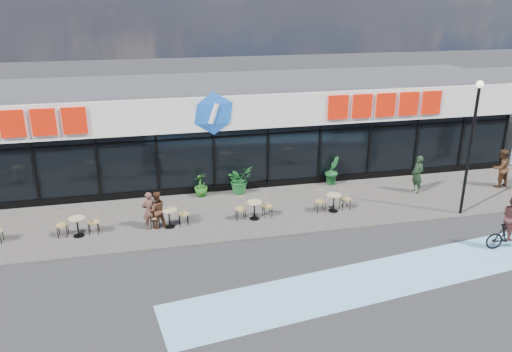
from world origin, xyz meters
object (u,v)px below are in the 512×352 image
(potted_plant_left, at_px, (201,185))
(potted_plant_mid, at_px, (239,179))
(potted_plant_right, at_px, (332,170))
(pedestrian_a, at_px, (418,174))
(pedestrian_c, at_px, (501,168))
(lamp_post, at_px, (472,138))
(patron_right, at_px, (157,210))
(cyclist_a, at_px, (510,227))
(patron_left, at_px, (149,211))

(potted_plant_left, relative_size, potted_plant_mid, 0.84)
(potted_plant_right, relative_size, pedestrian_a, 0.78)
(potted_plant_left, xyz_separation_m, pedestrian_c, (13.74, -1.95, 0.38))
(potted_plant_left, distance_m, pedestrian_a, 9.76)
(lamp_post, bearing_deg, pedestrian_a, 103.46)
(potted_plant_left, bearing_deg, potted_plant_right, 1.26)
(potted_plant_left, relative_size, patron_right, 0.71)
(pedestrian_c, bearing_deg, lamp_post, 25.23)
(lamp_post, xyz_separation_m, pedestrian_c, (3.55, 2.32, -2.30))
(lamp_post, height_order, patron_right, lamp_post)
(cyclist_a, bearing_deg, lamp_post, 87.78)
(pedestrian_a, bearing_deg, patron_right, -94.14)
(lamp_post, bearing_deg, cyclist_a, -92.22)
(potted_plant_right, height_order, patron_right, patron_right)
(potted_plant_right, relative_size, pedestrian_c, 0.74)
(potted_plant_left, xyz_separation_m, pedestrian_a, (9.59, -1.76, 0.34))
(potted_plant_right, bearing_deg, pedestrian_a, -29.48)
(lamp_post, relative_size, potted_plant_left, 5.17)
(patron_right, bearing_deg, patron_left, -4.52)
(pedestrian_a, height_order, pedestrian_c, pedestrian_c)
(potted_plant_mid, relative_size, potted_plant_right, 0.94)
(patron_right, bearing_deg, potted_plant_mid, -154.99)
(lamp_post, distance_m, patron_left, 12.83)
(potted_plant_mid, height_order, potted_plant_right, potted_plant_right)
(potted_plant_mid, relative_size, pedestrian_c, 0.69)
(lamp_post, bearing_deg, potted_plant_mid, 153.04)
(patron_left, xyz_separation_m, cyclist_a, (12.40, -4.32, 0.00))
(pedestrian_c, bearing_deg, potted_plant_mid, -17.25)
(patron_right, distance_m, pedestrian_a, 11.68)
(cyclist_a, bearing_deg, patron_left, 160.80)
(pedestrian_c, bearing_deg, pedestrian_a, -10.51)
(lamp_post, relative_size, pedestrian_a, 3.15)
(patron_right, bearing_deg, potted_plant_right, -172.28)
(patron_left, relative_size, pedestrian_c, 0.83)
(patron_right, xyz_separation_m, pedestrian_a, (11.63, 1.07, 0.12))
(potted_plant_mid, distance_m, pedestrian_a, 8.04)
(lamp_post, relative_size, pedestrian_c, 2.99)
(potted_plant_left, height_order, pedestrian_a, pedestrian_a)
(patron_left, xyz_separation_m, patron_right, (0.29, 0.04, -0.01))
(potted_plant_right, xyz_separation_m, pedestrian_a, (3.35, -1.89, 0.19))
(patron_left, height_order, pedestrian_a, pedestrian_a)
(cyclist_a, bearing_deg, potted_plant_mid, 139.09)
(potted_plant_left, bearing_deg, patron_right, -125.78)
(potted_plant_right, height_order, pedestrian_a, pedestrian_a)
(patron_left, height_order, pedestrian_c, pedestrian_c)
(patron_right, relative_size, cyclist_a, 0.73)
(potted_plant_right, height_order, pedestrian_c, pedestrian_c)
(pedestrian_a, distance_m, cyclist_a, 5.45)
(lamp_post, distance_m, potted_plant_right, 6.44)
(cyclist_a, bearing_deg, potted_plant_right, 117.65)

